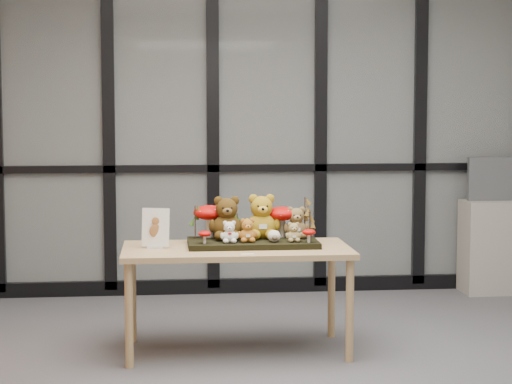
{
  "coord_description": "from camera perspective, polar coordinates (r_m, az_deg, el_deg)",
  "views": [
    {
      "loc": [
        -0.89,
        -5.17,
        1.58
      ],
      "look_at": [
        -0.29,
        0.58,
        1.03
      ],
      "focal_mm": 65.0,
      "sensor_mm": 36.0,
      "label": 1
    }
  ],
  "objects": [
    {
      "name": "display_table",
      "position": [
        5.89,
        -1.2,
        -4.06
      ],
      "size": [
        1.44,
        0.73,
        0.68
      ],
      "rotation": [
        0.0,
        0.0,
        -0.0
      ],
      "color": "tan",
      "rests_on": "floor"
    },
    {
      "name": "sprig_dry_mid_right",
      "position": [
        5.96,
        3.34,
        -2.02
      ],
      "size": [
        0.05,
        0.05,
        0.19
      ],
      "primitive_type": null,
      "color": "brown",
      "rests_on": "diorama_tray"
    },
    {
      "name": "mushroom_back_left",
      "position": [
        6.06,
        -2.89,
        -1.71
      ],
      "size": [
        0.21,
        0.21,
        0.23
      ],
      "primitive_type": null,
      "color": "#AB0805",
      "rests_on": "diorama_tray"
    },
    {
      "name": "glass_partition",
      "position": [
        7.69,
        0.69,
        4.22
      ],
      "size": [
        4.9,
        0.06,
        2.78
      ],
      "color": "#2D383F",
      "rests_on": "floor"
    },
    {
      "name": "sprig_green_far_left",
      "position": [
        6.01,
        -3.76,
        -1.86
      ],
      "size": [
        0.05,
        0.05,
        0.21
      ],
      "primitive_type": null,
      "color": "#18380C",
      "rests_on": "diorama_tray"
    },
    {
      "name": "mushroom_front_right",
      "position": [
        5.84,
        3.27,
        -2.67
      ],
      "size": [
        0.08,
        0.08,
        0.09
      ],
      "primitive_type": null,
      "color": "#AB0805",
      "rests_on": "diorama_tray"
    },
    {
      "name": "sign_holder",
      "position": [
        5.87,
        -6.2,
        -2.35
      ],
      "size": [
        0.18,
        0.08,
        0.25
      ],
      "rotation": [
        0.0,
        0.0,
        -0.26
      ],
      "color": "silver",
      "rests_on": "display_table"
    },
    {
      "name": "bear_pooh_yellow",
      "position": [
        6.0,
        0.35,
        -1.36
      ],
      "size": [
        0.24,
        0.22,
        0.32
      ],
      "primitive_type": null,
      "rotation": [
        0.0,
        0.0,
        -0.0
      ],
      "color": "#A27C17",
      "rests_on": "diorama_tray"
    },
    {
      "name": "cabinet",
      "position": [
        8.03,
        14.62,
        -3.28
      ],
      "size": [
        0.58,
        0.34,
        0.78
      ],
      "primitive_type": "cube",
      "color": "gray",
      "rests_on": "floor"
    },
    {
      "name": "sprig_dry_far_right",
      "position": [
        6.05,
        3.02,
        -1.55
      ],
      "size": [
        0.05,
        0.05,
        0.27
      ],
      "primitive_type": null,
      "color": "brown",
      "rests_on": "diorama_tray"
    },
    {
      "name": "bear_tan_back",
      "position": [
        6.03,
        2.49,
        -1.78
      ],
      "size": [
        0.17,
        0.16,
        0.23
      ],
      "primitive_type": null,
      "rotation": [
        0.0,
        0.0,
        -0.0
      ],
      "color": "brown",
      "rests_on": "diorama_tray"
    },
    {
      "name": "floor",
      "position": [
        5.48,
        3.71,
        -11.35
      ],
      "size": [
        5.0,
        5.0,
        0.0
      ],
      "primitive_type": "plane",
      "color": "#56555A",
      "rests_on": "ground"
    },
    {
      "name": "room_shell",
      "position": [
        5.25,
        3.82,
        6.5
      ],
      "size": [
        5.0,
        5.0,
        5.0
      ],
      "color": "beige",
      "rests_on": "floor"
    },
    {
      "name": "label_card",
      "position": [
        5.6,
        -0.51,
        -3.85
      ],
      "size": [
        0.08,
        0.03,
        0.0
      ],
      "primitive_type": "cube",
      "color": "white",
      "rests_on": "display_table"
    },
    {
      "name": "bear_brown_medium",
      "position": [
        5.96,
        -1.81,
        -1.46
      ],
      "size": [
        0.24,
        0.21,
        0.31
      ],
      "primitive_type": null,
      "rotation": [
        0.0,
        0.0,
        -0.0
      ],
      "color": "#402A0C",
      "rests_on": "diorama_tray"
    },
    {
      "name": "sprig_green_mid_left",
      "position": [
        6.06,
        -2.38,
        -1.7
      ],
      "size": [
        0.05,
        0.05,
        0.23
      ],
      "primitive_type": null,
      "color": "#18380C",
      "rests_on": "diorama_tray"
    },
    {
      "name": "monitor",
      "position": [
        7.99,
        14.67,
        0.79
      ],
      "size": [
        0.51,
        0.05,
        0.36
      ],
      "color": "#4F5257",
      "rests_on": "cabinet"
    },
    {
      "name": "bear_small_yellow",
      "position": [
        5.85,
        -0.52,
        -2.29
      ],
      "size": [
        0.13,
        0.12,
        0.17
      ],
      "primitive_type": null,
      "rotation": [
        0.0,
        0.0,
        -0.0
      ],
      "color": "#A8631F",
      "rests_on": "diorama_tray"
    },
    {
      "name": "mushroom_back_right",
      "position": [
        6.06,
        1.61,
        -1.75
      ],
      "size": [
        0.2,
        0.2,
        0.22
      ],
      "primitive_type": null,
      "color": "#AB0805",
      "rests_on": "diorama_tray"
    },
    {
      "name": "bear_beige_small",
      "position": [
        5.87,
        2.33,
        -2.41
      ],
      "size": [
        0.11,
        0.1,
        0.14
      ],
      "primitive_type": null,
      "rotation": [
        0.0,
        0.0,
        -0.0
      ],
      "color": "#A28C53",
      "rests_on": "diorama_tray"
    },
    {
      "name": "diorama_tray",
      "position": [
        5.94,
        -0.21,
        -3.15
      ],
      "size": [
        0.83,
        0.42,
        0.04
      ],
      "primitive_type": "cube",
      "rotation": [
        0.0,
        0.0,
        -0.0
      ],
      "color": "black",
      "rests_on": "display_table"
    },
    {
      "name": "bear_white_bow",
      "position": [
        5.82,
        -1.65,
        -2.39
      ],
      "size": [
        0.12,
        0.11,
        0.15
      ],
      "primitive_type": null,
      "rotation": [
        0.0,
        0.0,
        -0.0
      ],
      "color": "white",
      "rests_on": "diorama_tray"
    },
    {
      "name": "plush_cream_hedgehog",
      "position": [
        5.86,
        1.11,
        -2.69
      ],
      "size": [
        0.06,
        0.06,
        0.08
      ],
      "primitive_type": null,
      "rotation": [
        0.0,
        0.0,
        -0.0
      ],
      "color": "white",
      "rests_on": "diorama_tray"
    },
    {
      "name": "mushroom_front_left",
      "position": [
        5.8,
        -3.18,
        -2.75
      ],
      "size": [
        0.08,
        0.08,
        0.09
      ],
      "primitive_type": null,
      "color": "#AB0805",
      "rests_on": "diorama_tray"
    },
    {
      "name": "sprig_green_centre",
      "position": [
        6.08,
        -1.16,
        -2.05
      ],
      "size": [
        0.05,
        0.05,
        0.15
      ],
      "primitive_type": null,
      "color": "#18380C",
      "rests_on": "diorama_tray"
    }
  ]
}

